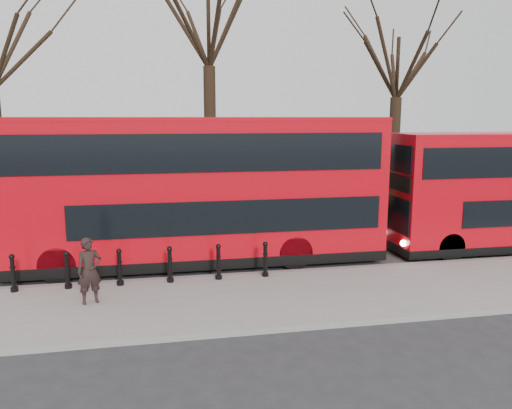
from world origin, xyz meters
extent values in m
plane|color=#28282B|center=(0.00, 0.00, 0.00)|extent=(120.00, 120.00, 0.00)
cube|color=gray|center=(0.00, -3.00, 0.07)|extent=(60.00, 4.00, 0.15)
cube|color=slate|center=(0.00, -1.00, 0.07)|extent=(60.00, 0.25, 0.16)
cube|color=#2C531B|center=(0.00, 15.00, 0.03)|extent=(60.00, 18.00, 0.06)
cube|color=black|center=(0.00, 6.80, 0.40)|extent=(60.00, 0.90, 0.80)
cube|color=yellow|center=(0.00, -0.70, 0.01)|extent=(60.00, 0.10, 0.01)
cube|color=yellow|center=(0.00, -0.50, 0.01)|extent=(60.00, 0.10, 0.01)
cylinder|color=black|center=(2.00, 10.00, 3.66)|extent=(0.60, 0.60, 7.31)
cylinder|color=black|center=(12.00, 10.00, 2.94)|extent=(0.60, 0.60, 5.88)
cylinder|color=black|center=(-4.56, -1.35, 0.65)|extent=(0.15, 0.15, 1.00)
cylinder|color=black|center=(-3.16, -1.35, 0.65)|extent=(0.15, 0.15, 1.00)
cylinder|color=black|center=(-1.77, -1.35, 0.65)|extent=(0.15, 0.15, 1.00)
cylinder|color=black|center=(-0.37, -1.35, 0.65)|extent=(0.15, 0.15, 1.00)
cylinder|color=black|center=(1.02, -1.35, 0.65)|extent=(0.15, 0.15, 1.00)
cylinder|color=black|center=(2.42, -1.35, 0.65)|extent=(0.15, 0.15, 1.00)
cube|color=#BC0611|center=(0.66, 0.87, 2.60)|extent=(12.05, 2.74, 4.44)
cube|color=black|center=(0.66, 0.87, 0.33)|extent=(12.07, 2.76, 0.33)
cube|color=black|center=(1.53, -0.51, 1.81)|extent=(9.64, 0.04, 1.04)
cube|color=black|center=(0.66, -0.51, 3.78)|extent=(11.39, 0.04, 1.15)
cylinder|color=black|center=(-3.61, -0.34, 0.55)|extent=(1.10, 0.33, 1.10)
cylinder|color=black|center=(-3.61, 2.07, 0.55)|extent=(1.10, 0.33, 1.10)
cylinder|color=black|center=(3.62, -0.34, 0.55)|extent=(1.10, 0.33, 1.10)
cylinder|color=black|center=(3.62, 2.07, 0.55)|extent=(1.10, 0.33, 1.10)
cube|color=black|center=(7.46, 0.60, 2.62)|extent=(0.06, 2.13, 0.53)
cylinder|color=black|center=(9.03, -0.46, 0.48)|extent=(0.97, 0.29, 0.97)
cylinder|color=black|center=(9.03, 1.67, 0.48)|extent=(0.97, 0.29, 0.97)
imported|color=black|center=(-2.40, -2.63, 1.00)|extent=(0.72, 0.59, 1.70)
camera|label=1|loc=(-0.58, -15.32, 4.82)|focal=35.00mm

